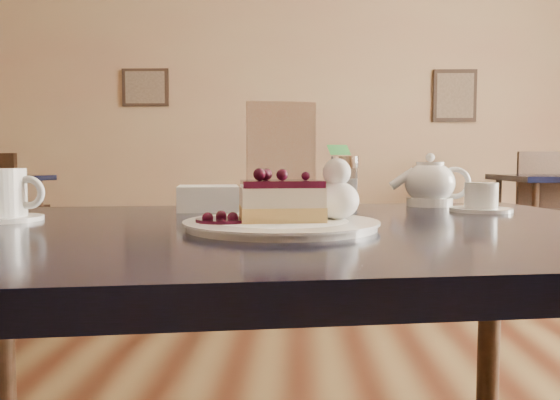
{
  "coord_description": "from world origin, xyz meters",
  "views": [
    {
      "loc": [
        0.12,
        -0.91,
        0.9
      ],
      "look_at": [
        0.1,
        -0.13,
        0.85
      ],
      "focal_mm": 35.0,
      "sensor_mm": 36.0,
      "label": 1
    }
  ],
  "objects_px": {
    "coffee_set": "(3,197)",
    "tea_set": "(439,187)",
    "cheesecake_slice": "(281,201)",
    "main_table": "(277,275)",
    "dessert_plate": "(281,225)"
  },
  "relations": [
    {
      "from": "dessert_plate",
      "to": "coffee_set",
      "type": "height_order",
      "value": "coffee_set"
    },
    {
      "from": "dessert_plate",
      "to": "coffee_set",
      "type": "relative_size",
      "value": 2.01
    },
    {
      "from": "main_table",
      "to": "dessert_plate",
      "type": "distance_m",
      "value": 0.1
    },
    {
      "from": "tea_set",
      "to": "cheesecake_slice",
      "type": "bearing_deg",
      "value": -129.92
    },
    {
      "from": "cheesecake_slice",
      "to": "coffee_set",
      "type": "height_order",
      "value": "coffee_set"
    },
    {
      "from": "dessert_plate",
      "to": "cheesecake_slice",
      "type": "bearing_deg",
      "value": 0.0
    },
    {
      "from": "cheesecake_slice",
      "to": "coffee_set",
      "type": "distance_m",
      "value": 0.51
    },
    {
      "from": "dessert_plate",
      "to": "tea_set",
      "type": "distance_m",
      "value": 0.55
    },
    {
      "from": "main_table",
      "to": "tea_set",
      "type": "xyz_separation_m",
      "value": [
        0.36,
        0.37,
        0.13
      ]
    },
    {
      "from": "main_table",
      "to": "tea_set",
      "type": "bearing_deg",
      "value": 36.78
    },
    {
      "from": "main_table",
      "to": "coffee_set",
      "type": "xyz_separation_m",
      "value": [
        -0.49,
        0.05,
        0.13
      ]
    },
    {
      "from": "main_table",
      "to": "coffee_set",
      "type": "relative_size",
      "value": 9.44
    },
    {
      "from": "coffee_set",
      "to": "tea_set",
      "type": "relative_size",
      "value": 0.56
    },
    {
      "from": "main_table",
      "to": "dessert_plate",
      "type": "relative_size",
      "value": 4.69
    },
    {
      "from": "main_table",
      "to": "coffee_set",
      "type": "bearing_deg",
      "value": 165.4
    }
  ]
}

